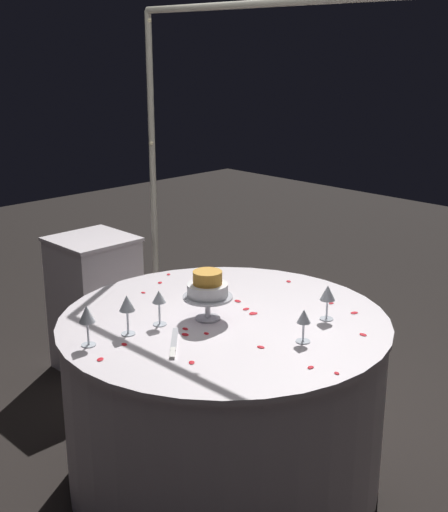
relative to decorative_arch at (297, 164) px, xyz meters
The scene contains 33 objects.
ground_plane 1.50m from the decorative_arch, 90.00° to the right, with size 12.00×12.00×0.00m, color black.
decorative_arch is the anchor object (origin of this frame).
main_table 1.13m from the decorative_arch, 90.00° to the right, with size 1.47×1.47×0.79m.
side_table 1.71m from the decorative_arch, 169.83° to the right, with size 0.45×0.45×0.85m.
tiered_cake 0.72m from the decorative_arch, 94.95° to the right, with size 0.22×0.22×0.22m.
wine_glass_0 0.63m from the decorative_arch, 26.06° to the right, with size 0.07×0.07×0.16m.
wine_glass_1 0.90m from the decorative_arch, 101.35° to the right, with size 0.06×0.06×0.16m.
wine_glass_2 1.02m from the decorative_arch, 100.21° to the right, with size 0.07×0.07×0.17m.
wine_glass_3 1.19m from the decorative_arch, 99.66° to the right, with size 0.07×0.07×0.17m.
wine_glass_4 0.78m from the decorative_arch, 46.14° to the right, with size 0.06×0.06×0.14m.
cake_knife 1.03m from the decorative_arch, 85.69° to the right, with size 0.23×0.22×0.01m.
rose_petal_0 0.96m from the decorative_arch, 133.99° to the right, with size 0.03×0.02×0.00m, color red.
rose_petal_1 0.67m from the decorative_arch, ahead, with size 0.03×0.02×0.00m, color red.
rose_petal_2 0.91m from the decorative_arch, 61.21° to the right, with size 0.03×0.02×0.00m, color red.
rose_petal_3 0.75m from the decorative_arch, 117.38° to the right, with size 0.04×0.03×0.00m, color red.
rose_petal_4 0.70m from the decorative_arch, 110.26° to the right, with size 0.04×0.03×0.00m, color red.
rose_petal_5 0.73m from the decorative_arch, ahead, with size 0.04×0.03×0.00m, color red.
rose_petal_6 0.65m from the decorative_arch, 137.78° to the left, with size 0.03×0.02×0.00m, color red.
rose_petal_7 0.85m from the decorative_arch, 19.37° to the right, with size 0.03×0.02×0.00m, color red.
rose_petal_8 0.72m from the decorative_arch, 80.17° to the right, with size 0.03×0.02×0.00m, color red.
rose_petal_9 0.95m from the decorative_arch, 88.79° to the right, with size 0.04×0.03×0.00m, color red.
rose_petal_10 0.90m from the decorative_arch, 83.89° to the right, with size 0.03×0.02×0.00m, color red.
rose_petal_11 1.15m from the decorative_arch, 95.00° to the right, with size 0.03×0.02×0.00m, color red.
rose_petal_12 0.93m from the decorative_arch, 157.75° to the right, with size 0.03×0.02×0.00m, color red.
rose_petal_13 1.27m from the decorative_arch, 91.92° to the right, with size 0.03×0.02×0.00m, color red.
rose_petal_14 1.03m from the decorative_arch, 45.50° to the right, with size 0.03×0.02×0.00m, color red.
rose_petal_15 1.07m from the decorative_arch, 39.49° to the right, with size 0.02×0.02×0.00m, color red.
rose_petal_16 0.73m from the decorative_arch, 129.04° to the right, with size 0.03×0.02×0.00m, color red.
rose_petal_17 0.72m from the decorative_arch, 81.56° to the right, with size 0.04×0.03×0.00m, color red.
rose_petal_18 0.92m from the decorative_arch, 146.38° to the right, with size 0.03×0.02×0.00m, color red.
rose_petal_19 0.92m from the decorative_arch, 92.49° to the right, with size 0.03×0.02×0.00m, color red.
rose_petal_20 0.71m from the decorative_arch, 91.00° to the right, with size 0.03×0.02×0.00m, color red.
rose_petal_21 1.10m from the decorative_arch, 75.26° to the right, with size 0.03×0.02×0.00m, color red.
Camera 1 is at (1.99, -1.96, 1.94)m, focal length 47.70 mm.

